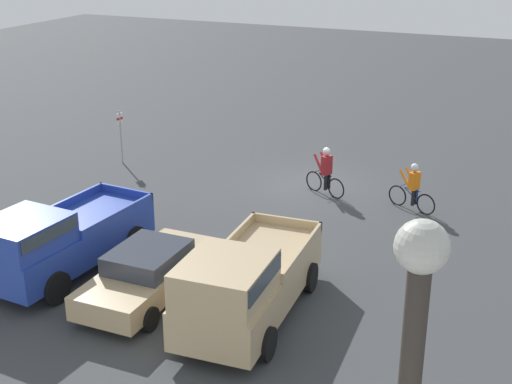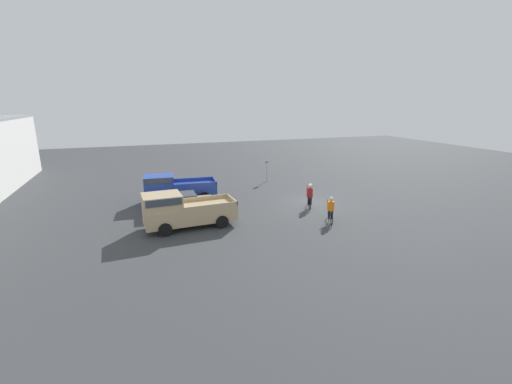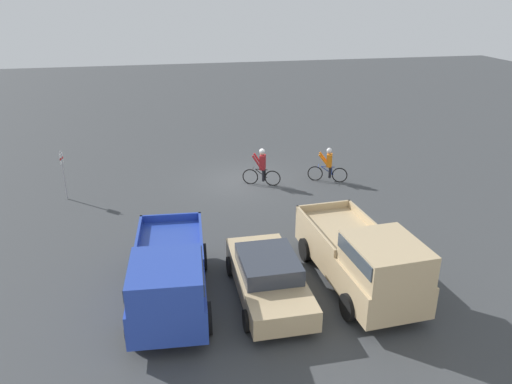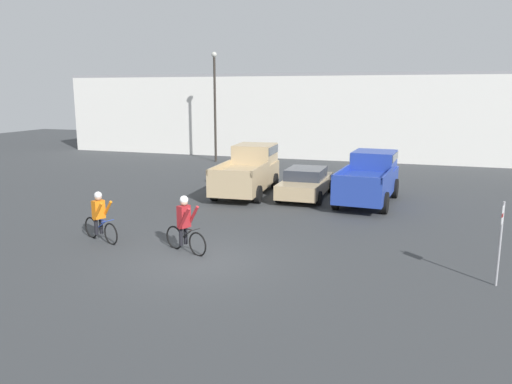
{
  "view_description": "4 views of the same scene",
  "coord_description": "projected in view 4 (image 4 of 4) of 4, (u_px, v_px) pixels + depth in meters",
  "views": [
    {
      "loc": [
        -8.16,
        23.28,
        9.06
      ],
      "look_at": [
        0.3,
        4.3,
        1.2
      ],
      "focal_mm": 50.0,
      "sensor_mm": 36.0,
      "label": 1
    },
    {
      "loc": [
        -21.64,
        12.02,
        7.45
      ],
      "look_at": [
        0.3,
        4.3,
        1.2
      ],
      "focal_mm": 24.0,
      "sensor_mm": 36.0,
      "label": 2
    },
    {
      "loc": [
        3.87,
        21.62,
        8.46
      ],
      "look_at": [
        0.3,
        4.3,
        1.2
      ],
      "focal_mm": 35.0,
      "sensor_mm": 36.0,
      "label": 3
    },
    {
      "loc": [
        5.79,
        -12.5,
        4.8
      ],
      "look_at": [
        0.3,
        4.3,
        1.2
      ],
      "focal_mm": 35.0,
      "sensor_mm": 36.0,
      "label": 4
    }
  ],
  "objects": [
    {
      "name": "ground_plane",
      "position": [
        200.0,
        260.0,
        14.36
      ],
      "size": [
        80.0,
        80.0,
        0.0
      ],
      "primitive_type": "plane",
      "color": "#383A3D"
    },
    {
      "name": "warehouse_building",
      "position": [
        345.0,
        113.0,
        40.11
      ],
      "size": [
        42.03,
        12.56,
        6.0
      ],
      "color": "silver",
      "rests_on": "ground_plane"
    },
    {
      "name": "pickup_truck_0",
      "position": [
        249.0,
        169.0,
        23.78
      ],
      "size": [
        2.47,
        5.52,
        2.2
      ],
      "color": "tan",
      "rests_on": "ground_plane"
    },
    {
      "name": "sedan_0",
      "position": [
        306.0,
        183.0,
        22.75
      ],
      "size": [
        1.99,
        4.49,
        1.35
      ],
      "color": "tan",
      "rests_on": "ground_plane"
    },
    {
      "name": "pickup_truck_1",
      "position": [
        369.0,
        177.0,
        21.84
      ],
      "size": [
        2.48,
        5.35,
        2.1
      ],
      "color": "#233D9E",
      "rests_on": "ground_plane"
    },
    {
      "name": "cyclist_0",
      "position": [
        185.0,
        224.0,
        14.96
      ],
      "size": [
        1.67,
        0.74,
        1.76
      ],
      "color": "black",
      "rests_on": "ground_plane"
    },
    {
      "name": "cyclist_1",
      "position": [
        100.0,
        216.0,
        16.1
      ],
      "size": [
        1.74,
        0.77,
        1.66
      ],
      "color": "black",
      "rests_on": "ground_plane"
    },
    {
      "name": "fire_lane_sign",
      "position": [
        501.0,
        235.0,
        12.24
      ],
      "size": [
        0.09,
        0.3,
        2.17
      ],
      "color": "#9E9EA3",
      "rests_on": "ground_plane"
    },
    {
      "name": "lamppost",
      "position": [
        215.0,
        99.0,
        33.58
      ],
      "size": [
        0.36,
        0.36,
        7.32
      ],
      "color": "#2D2823",
      "rests_on": "ground_plane"
    }
  ]
}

